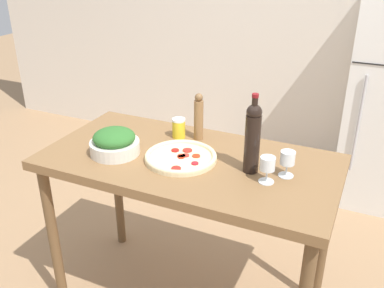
{
  "coord_description": "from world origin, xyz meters",
  "views": [
    {
      "loc": [
        0.79,
        -1.69,
        1.9
      ],
      "look_at": [
        0.0,
        0.04,
        1.0
      ],
      "focal_mm": 40.0,
      "sensor_mm": 36.0,
      "label": 1
    }
  ],
  "objects_px": {
    "wine_glass_near": "(267,165)",
    "homemade_pizza": "(181,157)",
    "pepper_mill": "(199,117)",
    "wine_glass_far": "(287,160)",
    "wine_bottle": "(252,137)",
    "salad_bowl": "(114,142)",
    "salt_canister": "(179,128)"
  },
  "relations": [
    {
      "from": "pepper_mill",
      "to": "salt_canister",
      "type": "xyz_separation_m",
      "value": [
        -0.1,
        -0.03,
        -0.07
      ]
    },
    {
      "from": "wine_bottle",
      "to": "salad_bowl",
      "type": "distance_m",
      "value": 0.69
    },
    {
      "from": "pepper_mill",
      "to": "homemade_pizza",
      "type": "bearing_deg",
      "value": -85.49
    },
    {
      "from": "wine_glass_near",
      "to": "wine_glass_far",
      "type": "distance_m",
      "value": 0.11
    },
    {
      "from": "pepper_mill",
      "to": "wine_glass_far",
      "type": "bearing_deg",
      "value": -21.31
    },
    {
      "from": "wine_glass_near",
      "to": "pepper_mill",
      "type": "relative_size",
      "value": 0.48
    },
    {
      "from": "wine_glass_near",
      "to": "homemade_pizza",
      "type": "bearing_deg",
      "value": 175.5
    },
    {
      "from": "wine_bottle",
      "to": "salad_bowl",
      "type": "relative_size",
      "value": 1.52
    },
    {
      "from": "salad_bowl",
      "to": "homemade_pizza",
      "type": "relative_size",
      "value": 0.7
    },
    {
      "from": "wine_glass_far",
      "to": "salad_bowl",
      "type": "xyz_separation_m",
      "value": [
        -0.83,
        -0.13,
        -0.02
      ]
    },
    {
      "from": "wine_glass_near",
      "to": "pepper_mill",
      "type": "height_order",
      "value": "pepper_mill"
    },
    {
      "from": "wine_bottle",
      "to": "wine_glass_near",
      "type": "relative_size",
      "value": 3.07
    },
    {
      "from": "salt_canister",
      "to": "wine_glass_near",
      "type": "bearing_deg",
      "value": -25.36
    },
    {
      "from": "pepper_mill",
      "to": "salad_bowl",
      "type": "distance_m",
      "value": 0.46
    },
    {
      "from": "wine_bottle",
      "to": "pepper_mill",
      "type": "bearing_deg",
      "value": 147.43
    },
    {
      "from": "wine_bottle",
      "to": "salad_bowl",
      "type": "height_order",
      "value": "wine_bottle"
    },
    {
      "from": "pepper_mill",
      "to": "wine_bottle",
      "type": "bearing_deg",
      "value": -32.57
    },
    {
      "from": "wine_glass_far",
      "to": "salt_canister",
      "type": "relative_size",
      "value": 1.13
    },
    {
      "from": "homemade_pizza",
      "to": "wine_bottle",
      "type": "bearing_deg",
      "value": 4.63
    },
    {
      "from": "wine_glass_far",
      "to": "pepper_mill",
      "type": "distance_m",
      "value": 0.56
    },
    {
      "from": "homemade_pizza",
      "to": "salt_canister",
      "type": "distance_m",
      "value": 0.27
    },
    {
      "from": "salt_canister",
      "to": "pepper_mill",
      "type": "bearing_deg",
      "value": 15.12
    },
    {
      "from": "wine_glass_near",
      "to": "homemade_pizza",
      "type": "xyz_separation_m",
      "value": [
        -0.44,
        0.03,
        -0.07
      ]
    },
    {
      "from": "wine_glass_near",
      "to": "homemade_pizza",
      "type": "height_order",
      "value": "wine_glass_near"
    },
    {
      "from": "homemade_pizza",
      "to": "salad_bowl",
      "type": "bearing_deg",
      "value": -167.23
    },
    {
      "from": "wine_glass_far",
      "to": "homemade_pizza",
      "type": "xyz_separation_m",
      "value": [
        -0.5,
        -0.06,
        -0.07
      ]
    },
    {
      "from": "homemade_pizza",
      "to": "salt_canister",
      "type": "height_order",
      "value": "salt_canister"
    },
    {
      "from": "wine_glass_near",
      "to": "salt_canister",
      "type": "distance_m",
      "value": 0.62
    },
    {
      "from": "pepper_mill",
      "to": "salad_bowl",
      "type": "relative_size",
      "value": 1.03
    },
    {
      "from": "wine_bottle",
      "to": "salt_canister",
      "type": "bearing_deg",
      "value": 156.43
    },
    {
      "from": "wine_glass_near",
      "to": "wine_glass_far",
      "type": "relative_size",
      "value": 1.0
    },
    {
      "from": "wine_glass_far",
      "to": "wine_bottle",
      "type": "bearing_deg",
      "value": -170.22
    }
  ]
}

